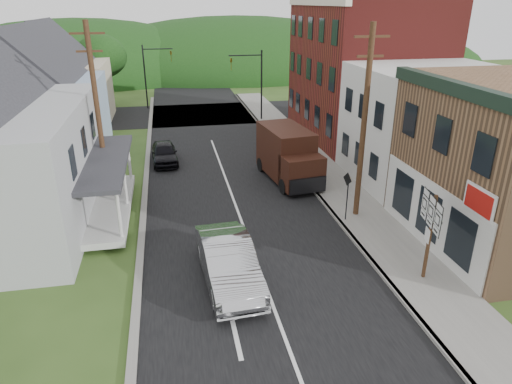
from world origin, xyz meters
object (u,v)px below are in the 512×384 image
warning_sign (347,190)px  silver_sedan (228,263)px  dark_sedan (164,153)px  delivery_van (288,155)px  route_sign_cluster (430,225)px

warning_sign → silver_sedan: bearing=-159.9°
dark_sedan → delivery_van: delivery_van is taller
warning_sign → route_sign_cluster: bearing=-91.3°
dark_sedan → warning_sign: warning_sign is taller
silver_sedan → warning_sign: size_ratio=2.18×
delivery_van → warning_sign: 6.04m
silver_sedan → delivery_van: 11.03m
route_sign_cluster → dark_sedan: bearing=132.9°
silver_sedan → delivery_van: (4.88, 9.87, 0.68)m
dark_sedan → route_sign_cluster: bearing=-62.1°
silver_sedan → route_sign_cluster: bearing=-13.5°
dark_sedan → delivery_van: (7.09, -4.55, 0.87)m
delivery_van → warning_sign: delivery_van is taller
silver_sedan → delivery_van: delivery_van is taller
silver_sedan → dark_sedan: 14.59m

